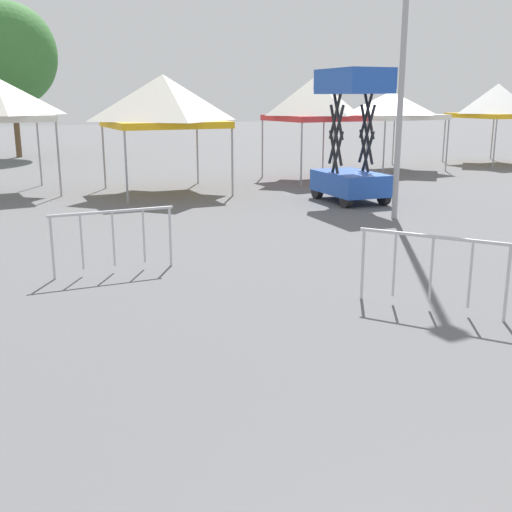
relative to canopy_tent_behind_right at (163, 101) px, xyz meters
The scene contains 8 objects.
canopy_tent_behind_right is the anchor object (origin of this frame).
canopy_tent_right_of_center 5.85m from the canopy_tent_behind_right, ahead, with size 2.88×2.88×3.61m.
canopy_tent_far_left 10.52m from the canopy_tent_behind_right, 10.32° to the left, with size 3.48×3.48×3.15m.
canopy_tent_behind_left 16.22m from the canopy_tent_behind_right, ahead, with size 3.24×3.24×3.50m.
scissor_lift 6.04m from the canopy_tent_behind_right, 46.27° to the right, with size 1.63×2.43×3.66m.
tree_behind_tents_left 15.15m from the canopy_tent_behind_right, 99.57° to the left, with size 4.42×4.42×7.35m.
crowd_barrier_mid_lot 9.59m from the canopy_tent_behind_right, 114.94° to the right, with size 2.10×0.13×1.08m.
crowd_barrier_near_person 12.63m from the canopy_tent_behind_right, 92.55° to the right, with size 1.18×1.79×1.08m.
Camera 1 is at (-2.65, -0.75, 2.90)m, focal length 43.98 mm.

